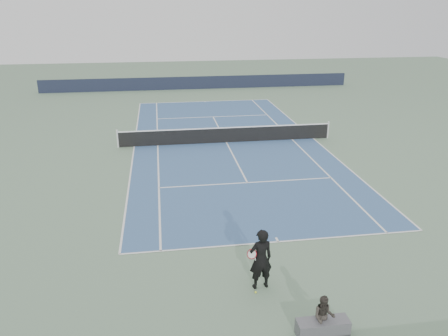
{
  "coord_description": "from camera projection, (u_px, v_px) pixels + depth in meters",
  "views": [
    {
      "loc": [
        -3.9,
        -24.92,
        7.9
      ],
      "look_at": [
        -1.22,
        -7.16,
        1.1
      ],
      "focal_mm": 35.0,
      "sensor_mm": 36.0,
      "label": 1
    }
  ],
  "objects": [
    {
      "name": "tennis_net",
      "position": [
        226.0,
        135.0,
        26.2
      ],
      "size": [
        12.9,
        0.1,
        1.07
      ],
      "color": "silver",
      "rests_on": "ground"
    },
    {
      "name": "ground",
      "position": [
        226.0,
        143.0,
        26.38
      ],
      "size": [
        80.0,
        80.0,
        0.0
      ],
      "primitive_type": "plane",
      "color": "slate"
    },
    {
      "name": "tennis_player",
      "position": [
        261.0,
        259.0,
        12.63
      ],
      "size": [
        0.85,
        0.62,
        1.91
      ],
      "color": "black",
      "rests_on": "ground"
    },
    {
      "name": "court_surface",
      "position": [
        226.0,
        142.0,
        26.38
      ],
      "size": [
        10.97,
        23.77,
        0.01
      ],
      "primitive_type": "cube",
      "color": "#3A5B8A",
      "rests_on": "ground"
    },
    {
      "name": "windscreen_far",
      "position": [
        198.0,
        83.0,
        42.71
      ],
      "size": [
        30.0,
        0.25,
        1.2
      ],
      "primitive_type": "cube",
      "color": "black",
      "rests_on": "ground"
    },
    {
      "name": "spectator_bench",
      "position": [
        323.0,
        322.0,
        10.97
      ],
      "size": [
        1.41,
        0.83,
        1.15
      ],
      "color": "#57575C",
      "rests_on": "ground"
    },
    {
      "name": "tennis_ball",
      "position": [
        256.0,
        292.0,
        12.68
      ],
      "size": [
        0.06,
        0.06,
        0.06
      ],
      "primitive_type": "sphere",
      "color": "yellow",
      "rests_on": "ground"
    }
  ]
}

